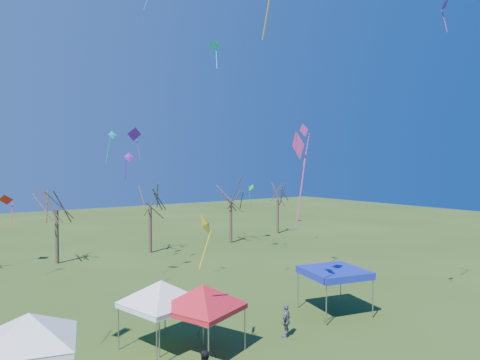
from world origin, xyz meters
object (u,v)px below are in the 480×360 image
object	(u,v)px
tent_white_mid	(161,285)
person_grey	(286,321)
tent_white_west	(29,319)
tent_red	(203,289)
tree_2	(56,190)
tree_4	(231,187)
tree_5	(278,187)
tent_blue	(334,273)
tree_3	(150,190)

from	to	relation	value
tent_white_mid	person_grey	size ratio (longest dim) A/B	2.46
tent_white_west	tent_white_mid	size ratio (longest dim) A/B	1.04
tent_red	tree_2	bearing A→B (deg)	93.77
tree_4	person_grey	bearing A→B (deg)	-117.59
tree_5	tent_red	bearing A→B (deg)	-135.46
tent_red	person_grey	size ratio (longest dim) A/B	2.36
tent_white_west	tent_white_mid	world-z (taller)	tent_white_west
tent_red	tree_4	bearing A→B (deg)	53.76
tent_blue	tree_3	bearing A→B (deg)	94.90
person_grey	tent_white_west	bearing A→B (deg)	-33.28
tree_3	tent_white_west	distance (m)	26.43
tent_red	tent_white_mid	bearing A→B (deg)	128.97
tree_5	tent_red	xyz separation A→B (m)	(-24.60, -24.21, -2.80)
tree_2	tent_white_mid	world-z (taller)	tree_2
tree_3	tree_5	world-z (taller)	tree_3
tree_3	tent_white_west	size ratio (longest dim) A/B	1.91
tree_2	tree_4	distance (m)	17.73
tent_white_west	tent_red	xyz separation A→B (m)	(7.06, 0.04, -0.12)
tree_3	tree_5	xyz separation A→B (m)	(17.69, 2.02, -0.35)
tree_2	person_grey	size ratio (longest dim) A/B	5.04
tree_2	tree_5	bearing A→B (deg)	3.70
tree_3	tree_2	bearing A→B (deg)	177.73
tree_2	tree_4	xyz separation A→B (m)	(17.72, -0.38, -0.23)
tent_white_mid	tent_red	bearing A→B (deg)	-51.03
tree_5	tent_blue	xyz separation A→B (m)	(-15.81, -23.91, -3.40)
tent_white_west	person_grey	distance (m)	11.59
tent_red	tent_blue	distance (m)	8.82
tent_white_mid	tree_3	bearing A→B (deg)	68.27
tree_4	tent_blue	bearing A→B (deg)	-108.82
tree_2	person_grey	distance (m)	24.56
tree_5	tent_white_west	size ratio (longest dim) A/B	1.80
tent_white_mid	tent_red	xyz separation A→B (m)	(1.29, -1.60, -0.02)
tree_4	tent_white_mid	xyz separation A→B (m)	(-17.53, -20.55, -3.11)
tree_3	tree_4	world-z (taller)	tree_3
tree_3	tent_red	xyz separation A→B (m)	(-6.91, -22.19, -3.15)
tent_white_mid	tent_white_west	bearing A→B (deg)	-164.12
tree_3	tent_red	distance (m)	23.46
tent_white_west	person_grey	xyz separation A→B (m)	(11.35, -0.67, -2.24)
tree_4	tree_5	world-z (taller)	tree_4
tent_red	tent_blue	size ratio (longest dim) A/B	0.99
tent_white_mid	tree_4	bearing A→B (deg)	49.53
tree_2	tree_3	size ratio (longest dim) A/B	1.03
tent_blue	tent_red	bearing A→B (deg)	-178.04
tree_3	tent_white_west	world-z (taller)	tree_3
tent_white_west	tree_5	bearing A→B (deg)	37.45
person_grey	tree_5	bearing A→B (deg)	-159.07
tree_3	tent_blue	xyz separation A→B (m)	(1.88, -21.89, -3.75)
tree_2	tent_blue	bearing A→B (deg)	-65.19
tent_white_west	tent_blue	distance (m)	15.87
tent_blue	person_grey	world-z (taller)	tent_blue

